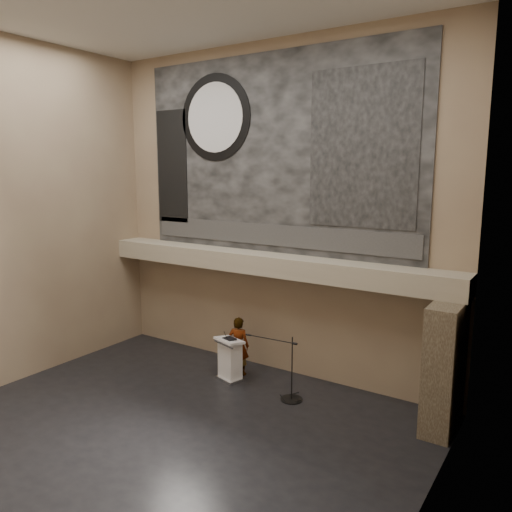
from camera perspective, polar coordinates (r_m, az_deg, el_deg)
The scene contains 19 objects.
floor at distance 11.10m, azimuth -9.64°, elevation -19.00°, with size 10.00×10.00×0.00m, color black.
wall_back at distance 12.96m, azimuth 1.95°, elevation 5.09°, with size 10.00×0.02×8.50m, color #7C644F.
wall_left at distance 13.71m, azimuth -25.73°, elevation 4.38°, with size 0.02×8.00×8.50m, color #7C644F.
wall_right at distance 7.32m, azimuth 19.31°, elevation 0.76°, with size 0.02×8.00×8.50m, color #7C644F.
soffit at distance 12.80m, azimuth 0.98°, elevation -0.84°, with size 10.00×0.80×0.50m, color gray.
sprinkler_left at distance 13.72m, azimuth -4.79°, elevation -1.33°, with size 0.04×0.04×0.06m, color #B2893D.
sprinkler_right at distance 11.93m, azimuth 8.59°, elevation -3.13°, with size 0.04×0.04×0.06m, color #B2893D.
banner at distance 12.90m, azimuth 1.92°, elevation 11.51°, with size 8.00×0.05×5.00m, color black.
banner_text_strip at distance 12.97m, azimuth 1.77°, elevation 2.42°, with size 7.76×0.02×0.55m, color #2F2F2F.
banner_clock_rim at distance 13.95m, azimuth -4.71°, elevation 15.48°, with size 2.30×2.30×0.02m, color black.
banner_clock_face at distance 13.93m, azimuth -4.76°, elevation 15.49°, with size 1.84×1.84×0.02m, color silver.
banner_building_print at distance 11.79m, azimuth 12.04°, elevation 11.94°, with size 2.60×0.02×3.60m, color black.
banner_brick_print at distance 14.92m, azimuth -9.56°, elevation 10.02°, with size 1.10×0.02×3.20m, color black.
stone_pier at distance 11.13m, azimuth 20.74°, elevation -11.77°, with size 0.60×1.40×2.70m, color #423728.
lectern at distance 12.99m, azimuth -2.99°, elevation -11.72°, with size 0.81×0.67×1.13m.
binder at distance 12.76m, azimuth -3.05°, elevation -9.42°, with size 0.30×0.24×0.04m, color black.
papers at distance 12.86m, azimuth -3.75°, elevation -9.34°, with size 0.23×0.31×0.01m, color silver.
speaker_person at distance 13.26m, azimuth -2.00°, elevation -10.22°, with size 0.57×0.37×1.56m, color white.
mic_stand at distance 12.12m, azimuth 3.90°, elevation -15.07°, with size 1.49×0.52×1.54m.
Camera 1 is at (6.73, -7.03, 5.35)m, focal length 35.00 mm.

